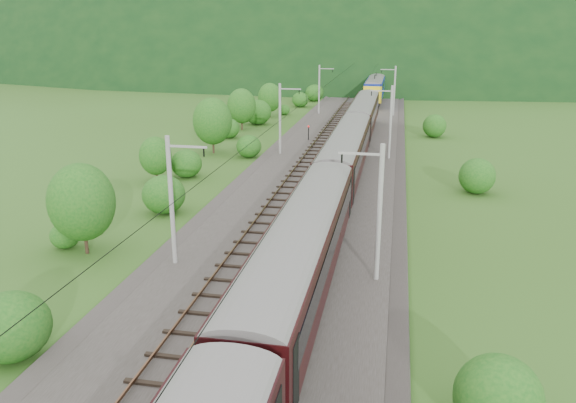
# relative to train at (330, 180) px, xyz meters

# --- Properties ---
(ground) EXTENTS (600.00, 600.00, 0.00)m
(ground) POSITION_rel_train_xyz_m (-2.40, -8.65, -3.78)
(ground) COLOR #33541A
(ground) RESTS_ON ground
(railbed) EXTENTS (14.00, 220.00, 0.30)m
(railbed) POSITION_rel_train_xyz_m (-2.40, 1.35, -3.63)
(railbed) COLOR #38332D
(railbed) RESTS_ON ground
(track_left) EXTENTS (2.40, 220.00, 0.27)m
(track_left) POSITION_rel_train_xyz_m (-4.80, 1.35, -3.41)
(track_left) COLOR brown
(track_left) RESTS_ON railbed
(track_right) EXTENTS (2.40, 220.00, 0.27)m
(track_right) POSITION_rel_train_xyz_m (0.00, 1.35, -3.41)
(track_right) COLOR brown
(track_right) RESTS_ON railbed
(catenary_left) EXTENTS (2.54, 192.28, 8.00)m
(catenary_left) POSITION_rel_train_xyz_m (-8.52, 23.35, 0.72)
(catenary_left) COLOR gray
(catenary_left) RESTS_ON railbed
(catenary_right) EXTENTS (2.54, 192.28, 8.00)m
(catenary_right) POSITION_rel_train_xyz_m (3.72, 23.35, 0.72)
(catenary_right) COLOR gray
(catenary_right) RESTS_ON railbed
(overhead_wires) EXTENTS (4.83, 198.00, 0.03)m
(overhead_wires) POSITION_rel_train_xyz_m (-2.40, 1.35, 3.32)
(overhead_wires) COLOR black
(overhead_wires) RESTS_ON ground
(mountain_main) EXTENTS (504.00, 360.00, 244.00)m
(mountain_main) POSITION_rel_train_xyz_m (-2.40, 251.35, -3.78)
(mountain_main) COLOR black
(mountain_main) RESTS_ON ground
(mountain_ridge) EXTENTS (336.00, 280.00, 132.00)m
(mountain_ridge) POSITION_rel_train_xyz_m (-122.40, 291.35, -3.78)
(mountain_ridge) COLOR black
(mountain_ridge) RESTS_ON ground
(train) EXTENTS (3.22, 153.41, 5.62)m
(train) POSITION_rel_train_xyz_m (0.00, 0.00, 0.00)
(train) COLOR black
(train) RESTS_ON ground
(hazard_post_near) EXTENTS (0.17, 0.17, 1.55)m
(hazard_post_near) POSITION_rel_train_xyz_m (-3.11, 33.54, -2.71)
(hazard_post_near) COLOR red
(hazard_post_near) RESTS_ON railbed
(hazard_post_far) EXTENTS (0.17, 0.17, 1.62)m
(hazard_post_far) POSITION_rel_train_xyz_m (-1.97, 45.87, -2.67)
(hazard_post_far) COLOR red
(hazard_post_far) RESTS_ON railbed
(signal) EXTENTS (0.21, 0.21, 1.87)m
(signal) POSITION_rel_train_xyz_m (-6.67, 32.08, -2.38)
(signal) COLOR black
(signal) RESTS_ON railbed
(vegetation_left) EXTENTS (9.48, 146.33, 6.57)m
(vegetation_left) POSITION_rel_train_xyz_m (-15.87, 13.68, -1.22)
(vegetation_left) COLOR #165215
(vegetation_left) RESTS_ON ground
(vegetation_right) EXTENTS (6.37, 89.01, 2.89)m
(vegetation_right) POSITION_rel_train_xyz_m (10.01, 5.58, -2.39)
(vegetation_right) COLOR #165215
(vegetation_right) RESTS_ON ground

